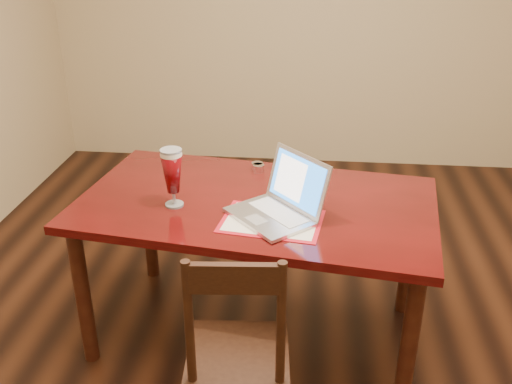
# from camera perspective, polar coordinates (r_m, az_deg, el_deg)

# --- Properties ---
(ground) EXTENTS (5.00, 5.00, 0.00)m
(ground) POSITION_cam_1_polar(r_m,az_deg,el_deg) (3.00, 5.87, -15.25)
(ground) COLOR black
(ground) RESTS_ON ground
(dining_table) EXTENTS (1.75, 1.14, 1.04)m
(dining_table) POSITION_cam_1_polar(r_m,az_deg,el_deg) (2.69, -0.11, -2.48)
(dining_table) COLOR #480909
(dining_table) RESTS_ON ground
(dining_chair) EXTENTS (0.43, 0.41, 0.94)m
(dining_chair) POSITION_cam_1_polar(r_m,az_deg,el_deg) (2.28, -1.86, -15.93)
(dining_chair) COLOR black
(dining_chair) RESTS_ON ground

